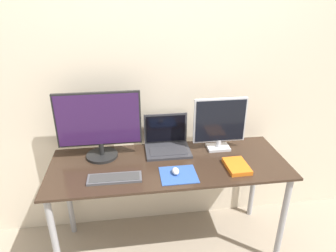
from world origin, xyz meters
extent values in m
cube|color=beige|center=(0.00, 0.69, 1.25)|extent=(7.00, 0.05, 2.50)
cube|color=#332319|center=(0.00, 0.31, 0.76)|extent=(1.67, 0.62, 0.02)
cylinder|color=#99999E|center=(-0.78, 0.05, 0.37)|extent=(0.04, 0.04, 0.75)
cylinder|color=#99999E|center=(0.78, 0.05, 0.37)|extent=(0.04, 0.04, 0.75)
cylinder|color=#99999E|center=(-0.78, 0.57, 0.37)|extent=(0.04, 0.04, 0.75)
cylinder|color=#99999E|center=(0.78, 0.57, 0.37)|extent=(0.04, 0.04, 0.75)
cylinder|color=black|center=(-0.47, 0.47, 0.78)|extent=(0.23, 0.23, 0.02)
cylinder|color=black|center=(-0.47, 0.47, 0.83)|extent=(0.04, 0.04, 0.09)
cube|color=black|center=(-0.47, 0.47, 1.06)|extent=(0.59, 0.02, 0.39)
cube|color=#331947|center=(-0.47, 0.46, 1.06)|extent=(0.57, 0.01, 0.37)
cube|color=silver|center=(0.40, 0.47, 0.78)|extent=(0.17, 0.12, 0.02)
cylinder|color=silver|center=(0.40, 0.47, 0.81)|extent=(0.04, 0.04, 0.06)
cube|color=silver|center=(0.40, 0.47, 1.00)|extent=(0.40, 0.02, 0.34)
cube|color=black|center=(0.40, 0.46, 1.00)|extent=(0.37, 0.01, 0.32)
cube|color=#333338|center=(0.01, 0.47, 0.77)|extent=(0.33, 0.25, 0.02)
cube|color=#2D2D33|center=(0.01, 0.45, 0.78)|extent=(0.27, 0.14, 0.00)
cube|color=#333338|center=(0.01, 0.60, 0.90)|extent=(0.33, 0.01, 0.24)
cube|color=black|center=(0.01, 0.59, 0.90)|extent=(0.30, 0.00, 0.21)
cube|color=#4C4C51|center=(-0.38, 0.16, 0.77)|extent=(0.35, 0.12, 0.02)
cube|color=#383838|center=(-0.38, 0.16, 0.78)|extent=(0.32, 0.10, 0.00)
cube|color=#2D519E|center=(0.04, 0.15, 0.77)|extent=(0.24, 0.22, 0.00)
ellipsoid|color=silver|center=(0.02, 0.17, 0.79)|extent=(0.05, 0.07, 0.04)
cube|color=orange|center=(0.45, 0.18, 0.78)|extent=(0.15, 0.21, 0.03)
cube|color=white|center=(0.45, 0.18, 0.78)|extent=(0.14, 0.21, 0.02)
camera|label=1|loc=(-0.26, -1.48, 1.88)|focal=32.00mm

